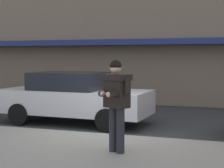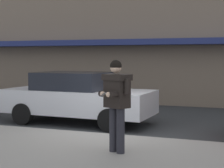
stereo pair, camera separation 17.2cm
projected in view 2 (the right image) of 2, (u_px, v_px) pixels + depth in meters
ground_plane at (111, 137)px, 9.29m from camera, size 80.00×80.00×0.00m
curb_paint_line at (151, 140)px, 8.99m from camera, size 28.00×0.12×0.01m
parked_sedan_mid at (77, 97)px, 11.25m from camera, size 4.57×2.07×1.54m
man_texting_on_phone at (117, 96)px, 7.22m from camera, size 0.62×0.65×1.81m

